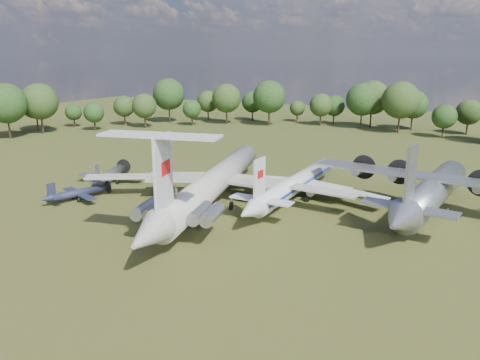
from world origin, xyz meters
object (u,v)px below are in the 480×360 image
at_px(small_prop_west, 77,195).
at_px(person_on_il62, 176,192).
at_px(an12_transport, 432,196).
at_px(small_prop_northwest, 110,177).
at_px(il62_airliner, 215,187).
at_px(tu104_jet, 296,187).

xyz_separation_m(small_prop_west, person_on_il62, (25.10, -7.50, 5.83)).
bearing_deg(small_prop_west, an12_transport, 40.49).
bearing_deg(small_prop_northwest, il62_airliner, -24.48).
relative_size(tu104_jet, an12_transport, 0.97).
distance_m(tu104_jet, an12_transport, 21.42).
distance_m(an12_transport, person_on_il62, 39.74).
bearing_deg(person_on_il62, small_prop_northwest, -26.57).
distance_m(il62_airliner, an12_transport, 34.06).
bearing_deg(an12_transport, small_prop_northwest, -163.07).
relative_size(il62_airliner, person_on_il62, 32.32).
relative_size(an12_transport, person_on_il62, 23.11).
xyz_separation_m(tu104_jet, small_prop_west, (-32.77, -17.32, -1.12)).
height_order(il62_airliner, an12_transport, il62_airliner).
relative_size(il62_airliner, tu104_jet, 1.44).
relative_size(tu104_jet, person_on_il62, 22.41).
height_order(small_prop_west, person_on_il62, person_on_il62).
distance_m(small_prop_west, person_on_il62, 26.84).
distance_m(tu104_jet, person_on_il62, 26.40).
relative_size(small_prop_west, small_prop_northwest, 0.77).
height_order(small_prop_west, small_prop_northwest, small_prop_northwest).
relative_size(tu104_jet, small_prop_northwest, 2.46).
distance_m(an12_transport, small_prop_northwest, 57.13).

